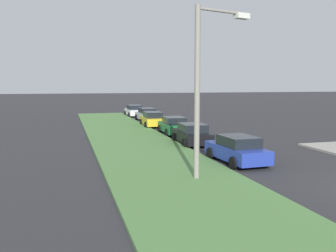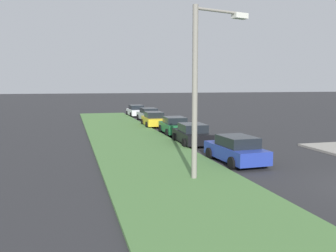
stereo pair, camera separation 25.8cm
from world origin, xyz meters
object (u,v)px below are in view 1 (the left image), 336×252
parked_car_silver (147,115)px  parked_car_white (134,111)px  parked_car_blue (237,150)px  parked_car_black (192,134)px  parked_car_yellow (153,119)px  parked_car_green (174,126)px  streetlight (204,80)px

parked_car_silver → parked_car_white: same height
parked_car_blue → parked_car_black: 6.27m
parked_car_yellow → parked_car_white: same height
parked_car_blue → parked_car_silver: (22.93, -0.13, 0.00)m
parked_car_blue → parked_car_white: (28.99, 0.22, 0.00)m
parked_car_black → parked_car_white: 22.73m
parked_car_white → parked_car_green: bearing=179.4°
parked_car_blue → streetlight: 5.47m
parked_car_black → parked_car_yellow: same height
parked_car_white → streetlight: bearing=173.9°
parked_car_blue → parked_car_yellow: bearing=-0.9°
parked_car_green → parked_car_silver: (11.38, -0.22, 0.00)m
streetlight → parked_car_silver: bearing=-7.0°
parked_car_white → streetlight: (-31.71, 2.78, 3.67)m
parked_car_black → parked_car_white: same height
parked_car_blue → parked_car_silver: bearing=-3.0°
parked_car_blue → parked_car_white: 28.99m
parked_car_blue → parked_car_yellow: size_ratio=1.00×
parked_car_black → parked_car_green: same height
parked_car_blue → parked_car_yellow: same height
parked_car_black → parked_car_silver: size_ratio=1.00×
parked_car_green → parked_car_white: 17.44m
parked_car_green → parked_car_black: bearing=179.7°
parked_car_yellow → parked_car_silver: (5.59, -0.67, 0.00)m
parked_car_blue → parked_car_green: size_ratio=1.00×
parked_car_green → parked_car_white: (17.44, 0.13, 0.00)m
parked_car_black → parked_car_green: 5.30m
parked_car_silver → streetlight: 26.11m
parked_car_green → parked_car_yellow: 5.81m
parked_car_silver → parked_car_black: bearing=176.2°
parked_car_blue → streetlight: streetlight is taller
streetlight → parked_car_black: bearing=-16.5°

